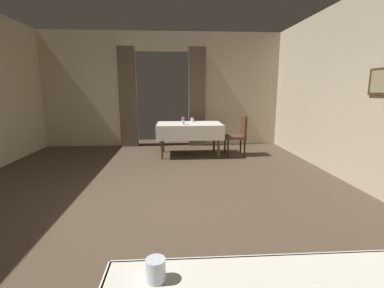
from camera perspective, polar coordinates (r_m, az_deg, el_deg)
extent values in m
plane|color=#4C3D2D|center=(3.80, -7.94, -12.56)|extent=(10.08, 10.08, 0.00)
cube|color=#47331E|center=(4.64, 34.61, 10.52)|extent=(0.03, 0.54, 0.37)
cube|color=#998C66|center=(4.63, 34.45, 10.54)|extent=(0.01, 0.45, 0.30)
cube|color=beige|center=(7.99, -20.37, 10.31)|extent=(2.50, 0.12, 3.00)
cube|color=beige|center=(7.85, 8.62, 10.86)|extent=(2.50, 0.12, 3.00)
cube|color=beige|center=(7.77, -6.21, 20.17)|extent=(1.40, 0.12, 0.50)
cube|color=brown|center=(7.63, -13.03, 9.22)|extent=(0.44, 0.14, 2.61)
cube|color=brown|center=(7.56, 1.06, 9.48)|extent=(0.44, 0.14, 2.61)
cube|color=silver|center=(1.50, 12.49, -24.97)|extent=(1.34, 0.02, 0.22)
cylinder|color=#4C3D2D|center=(6.14, -6.23, 0.13)|extent=(0.06, 0.06, 0.71)
cylinder|color=#4C3D2D|center=(6.21, 5.47, 0.27)|extent=(0.06, 0.06, 0.71)
cylinder|color=#4C3D2D|center=(6.84, -5.99, 1.26)|extent=(0.06, 0.06, 0.71)
cylinder|color=#4C3D2D|center=(6.90, 4.54, 1.38)|extent=(0.06, 0.06, 0.71)
cube|color=#4C3D2D|center=(6.44, -0.54, 4.04)|extent=(1.42, 0.87, 0.03)
cube|color=silver|center=(6.43, -0.54, 4.21)|extent=(1.48, 0.93, 0.01)
cube|color=silver|center=(6.00, -0.28, 2.18)|extent=(1.48, 0.02, 0.33)
cube|color=silver|center=(6.91, -0.75, 3.38)|extent=(1.48, 0.02, 0.33)
cube|color=silver|center=(6.46, -7.12, 2.74)|extent=(0.02, 0.93, 0.33)
cube|color=silver|center=(6.54, 5.97, 2.87)|extent=(0.02, 0.93, 0.33)
cylinder|color=black|center=(6.35, 7.39, -0.86)|extent=(0.04, 0.04, 0.42)
cylinder|color=black|center=(6.72, 6.77, -0.19)|extent=(0.04, 0.04, 0.42)
cylinder|color=black|center=(6.44, 10.71, -0.81)|extent=(0.04, 0.04, 0.42)
cylinder|color=black|center=(6.80, 9.92, -0.15)|extent=(0.04, 0.04, 0.42)
cube|color=#513323|center=(6.53, 8.76, 1.44)|extent=(0.44, 0.44, 0.06)
cube|color=#513323|center=(6.54, 10.54, 3.65)|extent=(0.05, 0.42, 0.48)
cylinder|color=silver|center=(1.25, -7.45, -24.20)|extent=(0.08, 0.08, 0.10)
cylinder|color=silver|center=(6.16, -1.80, 4.46)|extent=(0.06, 0.06, 0.11)
sphere|color=#D84C8C|center=(6.15, -1.81, 5.24)|extent=(0.07, 0.07, 0.07)
cylinder|color=silver|center=(6.76, 0.05, 5.00)|extent=(0.08, 0.08, 0.10)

